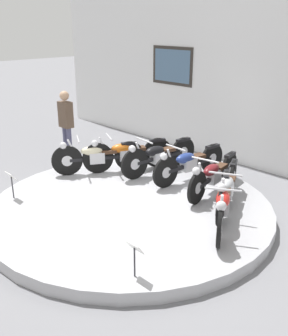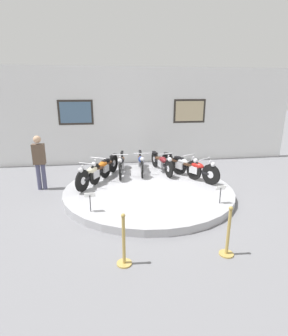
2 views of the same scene
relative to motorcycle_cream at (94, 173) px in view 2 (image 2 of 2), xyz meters
name	(u,v)px [view 2 (image 2 of 2)]	position (x,y,z in m)	size (l,w,h in m)	color
ground_plane	(148,193)	(1.64, -0.51, -0.59)	(60.00, 60.00, 0.00)	slate
display_platform	(148,190)	(1.64, -0.51, -0.49)	(5.10, 5.10, 0.20)	#ADADB2
back_wall	(134,116)	(1.64, 3.29, 1.40)	(14.00, 0.22, 3.99)	white
motorcycle_cream	(94,173)	(0.00, 0.00, 0.00)	(1.06, 1.76, 0.80)	black
motorcycle_orange	(104,167)	(0.32, 0.57, 0.01)	(0.96, 1.83, 0.81)	black
motorcycle_black	(121,163)	(0.91, 0.97, 0.00)	(0.54, 2.01, 0.81)	black
motorcycle_blue	(141,162)	(1.64, 1.11, -0.01)	(0.54, 1.98, 0.79)	black
motorcycle_maroon	(162,162)	(2.37, 0.97, -0.02)	(0.54, 1.94, 0.78)	black
motorcycle_silver	(181,164)	(2.96, 0.57, 0.00)	(0.94, 1.82, 0.80)	black
motorcycle_red	(195,168)	(3.28, 0.00, 0.00)	(1.11, 1.73, 0.80)	black
info_placard_front_left	(90,198)	(-0.03, -1.94, -0.03)	(0.26, 0.11, 0.51)	#333338
info_placard_front_centre	(221,190)	(3.31, -1.94, -0.03)	(0.26, 0.11, 0.51)	#333338
visitor_standing	(39,159)	(-1.67, 0.35, 0.40)	(0.36, 0.23, 1.74)	#4C4C6B
stanchion_post_left_of_entry	(124,248)	(0.65, -3.82, -0.25)	(0.28, 0.28, 1.02)	tan
stanchion_post_right_of_entry	(228,239)	(2.63, -3.82, -0.25)	(0.28, 0.28, 1.02)	tan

